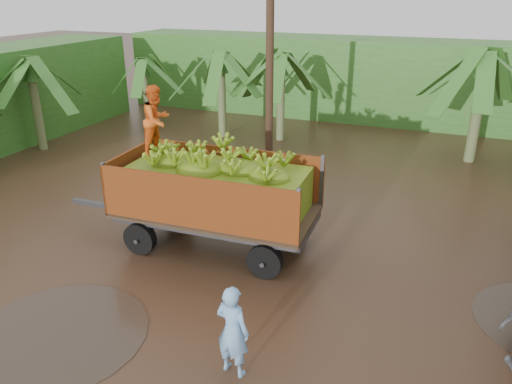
% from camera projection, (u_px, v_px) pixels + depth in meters
% --- Properties ---
extents(ground, '(100.00, 100.00, 0.00)m').
position_uv_depth(ground, '(280.00, 316.00, 9.47)').
color(ground, black).
rests_on(ground, ground).
extents(hedge_north, '(22.00, 3.00, 3.60)m').
position_uv_depth(hedge_north, '(353.00, 78.00, 23.19)').
color(hedge_north, '#2D661E').
rests_on(hedge_north, ground).
extents(banana_trailer, '(6.45, 2.40, 3.76)m').
position_uv_depth(banana_trailer, '(215.00, 191.00, 11.54)').
color(banana_trailer, '#A64A17').
rests_on(banana_trailer, ground).
extents(man_blue, '(0.65, 0.48, 1.61)m').
position_uv_depth(man_blue, '(233.00, 331.00, 7.81)').
color(man_blue, '#80B4EA').
rests_on(man_blue, ground).
extents(utility_pole, '(1.20, 0.24, 8.21)m').
position_uv_depth(utility_pole, '(270.00, 45.00, 14.74)').
color(utility_pole, '#47301E').
rests_on(utility_pole, ground).
extents(banana_plants, '(24.28, 20.68, 4.01)m').
position_uv_depth(banana_plants, '(216.00, 119.00, 16.15)').
color(banana_plants, '#2D661E').
rests_on(banana_plants, ground).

